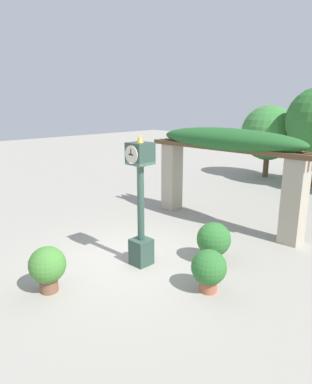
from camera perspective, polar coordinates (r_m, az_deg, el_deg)
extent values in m
plane|color=gray|center=(8.65, -3.79, -11.20)|extent=(60.00, 60.00, 0.00)
cube|color=#2D473D|center=(8.31, -2.49, -9.89)|extent=(0.44, 0.44, 0.63)
cylinder|color=#2D473D|center=(7.89, -2.59, -1.97)|extent=(0.16, 0.16, 1.76)
cylinder|color=gold|center=(7.68, -2.66, 4.48)|extent=(0.26, 0.26, 0.04)
cube|color=#2D473D|center=(7.64, -2.69, 6.42)|extent=(0.49, 0.49, 0.49)
cylinder|color=beige|center=(7.48, -4.14, 6.22)|extent=(0.40, 0.02, 0.40)
cylinder|color=beige|center=(7.81, -1.30, 6.61)|extent=(0.40, 0.02, 0.40)
cube|color=black|center=(7.47, -4.22, 6.21)|extent=(0.14, 0.01, 0.02)
cube|color=black|center=(7.46, -4.23, 6.66)|extent=(0.02, 0.01, 0.13)
cone|color=gold|center=(7.60, -2.72, 8.89)|extent=(0.17, 0.17, 0.17)
cube|color=#A89E89|center=(12.33, 2.69, 2.54)|extent=(0.55, 0.55, 2.37)
cube|color=#A89E89|center=(9.94, 22.05, -1.50)|extent=(0.55, 0.55, 2.37)
cube|color=brown|center=(10.52, 10.82, 7.15)|extent=(5.64, 0.14, 0.14)
cube|color=brown|center=(10.75, 11.66, 7.26)|extent=(5.64, 0.14, 0.14)
cube|color=brown|center=(10.97, 12.46, 7.36)|extent=(5.64, 0.14, 0.14)
ellipsoid|color=#235B28|center=(10.72, 11.73, 8.55)|extent=(4.99, 1.15, 0.70)
cylinder|color=gray|center=(8.63, 9.48, -10.47)|extent=(0.46, 0.46, 0.27)
sphere|color=#2D6B2D|center=(8.45, 9.60, -7.75)|extent=(0.83, 0.83, 0.83)
cylinder|color=#9E563D|center=(7.37, 8.68, -15.09)|extent=(0.37, 0.37, 0.26)
sphere|color=#2D6B2D|center=(7.18, 8.81, -12.28)|extent=(0.73, 0.73, 0.73)
cylinder|color=brown|center=(7.60, -17.39, -14.45)|extent=(0.37, 0.37, 0.31)
sphere|color=#427F33|center=(7.40, -17.66, -11.47)|extent=(0.75, 0.75, 0.75)
cylinder|color=brown|center=(18.78, 17.86, 4.40)|extent=(0.28, 0.28, 1.32)
sphere|color=#387A38|center=(18.58, 18.25, 9.33)|extent=(2.76, 2.76, 2.76)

